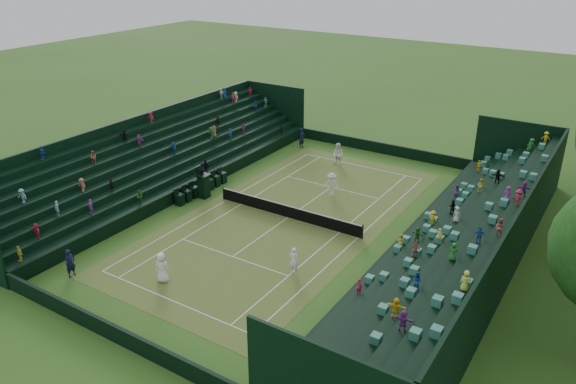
% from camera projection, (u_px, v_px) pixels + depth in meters
% --- Properties ---
extents(ground, '(160.00, 160.00, 0.00)m').
position_uv_depth(ground, '(288.00, 218.00, 39.69)').
color(ground, '#35631F').
rests_on(ground, ground).
extents(court_surface, '(12.97, 26.77, 0.01)m').
position_uv_depth(court_surface, '(288.00, 218.00, 39.69)').
color(court_surface, '#407326').
rests_on(court_surface, ground).
extents(perimeter_wall_north, '(17.17, 0.20, 1.00)m').
position_uv_depth(perimeter_wall_north, '(380.00, 148.00, 51.72)').
color(perimeter_wall_north, black).
rests_on(perimeter_wall_north, ground).
extents(perimeter_wall_south, '(17.17, 0.20, 1.00)m').
position_uv_depth(perimeter_wall_south, '(112.00, 332.00, 27.26)').
color(perimeter_wall_south, black).
rests_on(perimeter_wall_south, ground).
extents(perimeter_wall_east, '(0.20, 31.77, 1.00)m').
position_uv_depth(perimeter_wall_east, '(401.00, 243.00, 35.32)').
color(perimeter_wall_east, black).
rests_on(perimeter_wall_east, ground).
extents(perimeter_wall_west, '(0.20, 31.77, 1.00)m').
position_uv_depth(perimeter_wall_west, '(196.00, 186.00, 43.66)').
color(perimeter_wall_west, black).
rests_on(perimeter_wall_west, ground).
extents(north_grandstand, '(6.60, 32.00, 4.90)m').
position_uv_depth(north_grandstand, '(470.00, 246.00, 32.84)').
color(north_grandstand, black).
rests_on(north_grandstand, ground).
extents(south_grandstand, '(6.60, 32.00, 4.90)m').
position_uv_depth(south_grandstand, '(156.00, 163.00, 45.28)').
color(south_grandstand, black).
rests_on(south_grandstand, ground).
extents(tennis_net, '(11.67, 0.10, 1.06)m').
position_uv_depth(tennis_net, '(288.00, 211.00, 39.48)').
color(tennis_net, black).
rests_on(tennis_net, ground).
extents(umpire_chair, '(0.89, 0.89, 2.80)m').
position_uv_depth(umpire_chair, '(203.00, 183.00, 42.41)').
color(umpire_chair, black).
rests_on(umpire_chair, ground).
extents(courtside_chairs, '(0.58, 5.55, 1.27)m').
position_uv_depth(courtside_chairs, '(202.00, 188.00, 43.38)').
color(courtside_chairs, black).
rests_on(courtside_chairs, ground).
extents(player_near_west, '(1.04, 0.85, 1.83)m').
position_uv_depth(player_near_west, '(162.00, 268.00, 31.89)').
color(player_near_west, white).
rests_on(player_near_west, ground).
extents(player_near_east, '(0.68, 0.49, 1.74)m').
position_uv_depth(player_near_east, '(294.00, 261.00, 32.66)').
color(player_near_east, white).
rests_on(player_near_east, ground).
extents(player_far_west, '(1.09, 0.90, 2.03)m').
position_uv_depth(player_far_west, '(338.00, 154.00, 48.60)').
color(player_far_west, white).
rests_on(player_far_west, ground).
extents(player_far_east, '(1.26, 0.79, 1.87)m').
position_uv_depth(player_far_east, '(331.00, 184.00, 42.79)').
color(player_far_east, white).
rests_on(player_far_east, ground).
extents(line_judge_north, '(0.50, 0.73, 1.94)m').
position_uv_depth(line_judge_north, '(302.00, 138.00, 52.85)').
color(line_judge_north, black).
rests_on(line_judge_north, ground).
extents(line_judge_south, '(0.44, 0.65, 1.73)m').
position_uv_depth(line_judge_south, '(70.00, 263.00, 32.42)').
color(line_judge_south, black).
rests_on(line_judge_south, ground).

